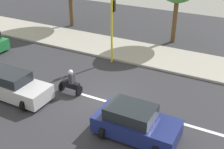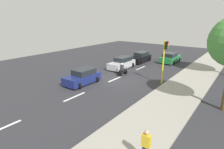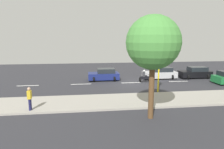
% 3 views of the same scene
% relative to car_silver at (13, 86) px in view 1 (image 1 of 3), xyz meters
% --- Properties ---
extents(ground_plane, '(40.00, 60.00, 0.10)m').
position_rel_car_silver_xyz_m(ground_plane, '(1.98, -4.38, -0.76)').
color(ground_plane, '#2D2D33').
extents(sidewalk, '(4.00, 60.00, 0.15)m').
position_rel_car_silver_xyz_m(sidewalk, '(8.98, -4.38, -0.64)').
color(sidewalk, '#9E998E').
rests_on(sidewalk, ground).
extents(lane_stripe_north, '(0.20, 2.40, 0.01)m').
position_rel_car_silver_xyz_m(lane_stripe_north, '(1.98, -10.38, -0.70)').
color(lane_stripe_north, white).
rests_on(lane_stripe_north, ground).
extents(lane_stripe_mid, '(0.20, 2.40, 0.01)m').
position_rel_car_silver_xyz_m(lane_stripe_mid, '(1.98, -4.38, -0.70)').
color(lane_stripe_mid, white).
rests_on(lane_stripe_mid, ground).
extents(lane_stripe_south, '(0.20, 2.40, 0.01)m').
position_rel_car_silver_xyz_m(lane_stripe_south, '(1.98, 1.62, -0.70)').
color(lane_stripe_south, white).
rests_on(lane_stripe_south, ground).
extents(car_silver, '(2.14, 4.39, 1.52)m').
position_rel_car_silver_xyz_m(car_silver, '(0.00, 0.00, 0.00)').
color(car_silver, '#B7B7BC').
rests_on(car_silver, ground).
extents(car_dark_blue, '(2.29, 3.88, 1.52)m').
position_rel_car_silver_xyz_m(car_dark_blue, '(0.10, -7.51, -0.00)').
color(car_dark_blue, navy).
rests_on(car_dark_blue, ground).
extents(motorcycle, '(0.60, 1.30, 1.53)m').
position_rel_car_silver_xyz_m(motorcycle, '(1.83, -2.68, -0.07)').
color(motorcycle, black).
rests_on(motorcycle, ground).
extents(traffic_light_corner, '(0.49, 0.24, 4.50)m').
position_rel_car_silver_xyz_m(traffic_light_corner, '(6.83, -2.78, 2.22)').
color(traffic_light_corner, yellow).
rests_on(traffic_light_corner, ground).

